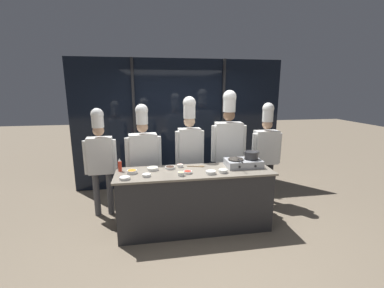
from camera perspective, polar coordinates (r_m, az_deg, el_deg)
name	(u,v)px	position (r m, az deg, el deg)	size (l,w,h in m)	color
ground_plane	(195,227)	(4.21, 0.59, -17.92)	(24.00, 24.00, 0.00)	#7F705B
window_wall_back	(180,125)	(5.47, -2.72, 4.32)	(4.41, 0.09, 2.70)	black
demo_counter	(195,199)	(3.99, 0.61, -12.20)	(2.32, 0.69, 0.92)	#2D2D30
portable_stove	(243,163)	(4.08, 11.33, -4.13)	(0.54, 0.36, 0.12)	#B2B5BA
frying_pan	(236,158)	(4.01, 9.73, -3.08)	(0.24, 0.42, 0.04)	#38332D
stock_pot	(251,155)	(4.09, 13.04, -2.34)	(0.24, 0.21, 0.11)	#333335
squeeze_bottle_chili	(120,165)	(3.91, -15.75, -4.54)	(0.05, 0.05, 0.20)	red
prep_bowl_onion	(125,178)	(3.58, -14.75, -7.28)	(0.14, 0.14, 0.04)	white
prep_bowl_bean_sprouts	(223,171)	(3.75, 6.91, -5.92)	(0.13, 0.13, 0.05)	white
prep_bowl_shrimp	(180,166)	(3.98, -2.67, -4.80)	(0.10, 0.10, 0.05)	white
prep_bowl_noodles	(153,168)	(3.88, -8.72, -5.39)	(0.17, 0.17, 0.04)	white
prep_bowl_rice	(146,175)	(3.63, -10.10, -6.78)	(0.12, 0.12, 0.04)	white
prep_bowl_garlic	(211,172)	(3.69, 4.17, -6.23)	(0.15, 0.15, 0.05)	white
prep_bowl_carrots	(132,171)	(3.80, -13.20, -5.96)	(0.15, 0.15, 0.05)	white
prep_bowl_soy_glaze	(170,167)	(3.92, -4.92, -5.19)	(0.16, 0.16, 0.04)	white
prep_bowl_ginger	(181,174)	(3.60, -2.46, -6.57)	(0.10, 0.10, 0.06)	white
prep_bowl_chili_flakes	(188,172)	(3.70, -0.96, -6.22)	(0.13, 0.13, 0.04)	white
serving_spoon_slotted	(200,166)	(4.00, 1.70, -4.96)	(0.28, 0.09, 0.02)	olive
chef_head	(100,155)	(4.44, -19.71, -2.24)	(0.52, 0.22, 1.81)	#4C4C51
chef_sous	(143,153)	(4.37, -10.75, -1.92)	(0.59, 0.28, 1.87)	#4C4C51
chef_line	(189,144)	(4.40, -0.56, 0.11)	(0.50, 0.22, 1.98)	#2D3856
chef_pastry	(228,141)	(4.54, 8.07, 0.59)	(0.61, 0.28, 2.08)	#232326
chef_apprentice	(266,147)	(4.85, 16.10, -0.62)	(0.56, 0.22, 1.87)	#232326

